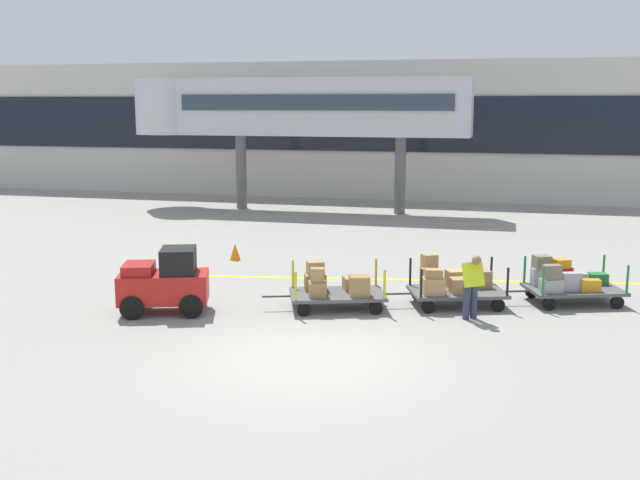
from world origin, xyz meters
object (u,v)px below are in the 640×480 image
Objects in this scene: baggage_cart_lead at (336,288)px; safety_cone_near at (235,252)px; baggage_cart_middle at (452,284)px; baggage_cart_tail at (567,282)px; baggage_tug at (165,282)px; baggage_handler at (472,284)px.

baggage_cart_lead reaches higher than safety_cone_near.
baggage_cart_middle is at bearing -28.44° from safety_cone_near.
baggage_cart_middle is 2.94m from baggage_cart_tail.
baggage_cart_middle is at bearing 19.22° from baggage_tug.
safety_cone_near is (-7.18, 3.89, -0.27)m from baggage_cart_middle.
baggage_cart_tail is at bearing 43.23° from baggage_handler.
baggage_cart_middle reaches higher than baggage_cart_lead.
baggage_tug is at bearing -85.21° from safety_cone_near.
baggage_cart_lead is at bearing -160.82° from baggage_cart_tail.
baggage_tug is 0.76× the size of baggage_cart_middle.
baggage_cart_tail is 5.59× the size of safety_cone_near.
baggage_cart_lead is 5.87m from baggage_cart_tail.
baggage_tug is 0.76× the size of baggage_cart_tail.
baggage_cart_middle reaches higher than baggage_cart_tail.
safety_cone_near is (-0.52, 6.21, -0.48)m from baggage_tug.
baggage_handler is at bearing -65.46° from baggage_cart_middle.
baggage_tug reaches higher than safety_cone_near.
baggage_handler is 2.84× the size of safety_cone_near.
baggage_cart_tail is at bearing 18.83° from baggage_cart_middle.
baggage_cart_middle is 5.59× the size of safety_cone_near.
baggage_cart_lead is 5.59× the size of safety_cone_near.
baggage_tug reaches higher than baggage_cart_lead.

